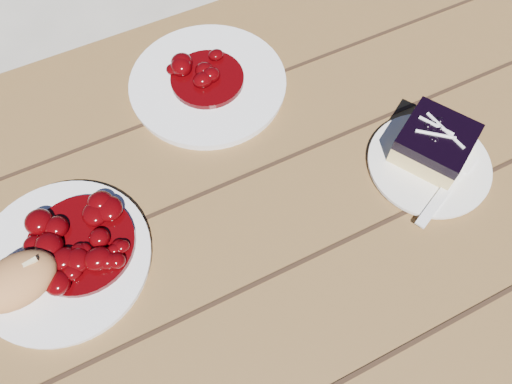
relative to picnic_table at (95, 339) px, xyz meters
name	(u,v)px	position (x,y,z in m)	size (l,w,h in m)	color
picnic_table	(95,339)	(0.00, 0.00, 0.00)	(2.00, 1.55, 0.75)	brown
main_plate	(64,260)	(0.03, 0.07, 0.17)	(0.24, 0.24, 0.02)	white
goulash_stew	(77,240)	(0.06, 0.07, 0.20)	(0.15, 0.15, 0.04)	#4B0205
bread_roll	(16,281)	(-0.03, 0.05, 0.21)	(0.11, 0.07, 0.06)	#BB7E48
dessert_plate	(429,165)	(0.57, -0.03, 0.17)	(0.18, 0.18, 0.01)	white
blueberry_cake	(435,143)	(0.58, -0.01, 0.20)	(0.14, 0.14, 0.06)	#F3D884
fork_dessert	(441,196)	(0.55, -0.08, 0.17)	(0.03, 0.16, 0.01)	white
second_plate	(208,84)	(0.33, 0.27, 0.17)	(0.26, 0.26, 0.02)	white
second_stew	(207,72)	(0.33, 0.27, 0.20)	(0.12, 0.12, 0.04)	#4B0205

